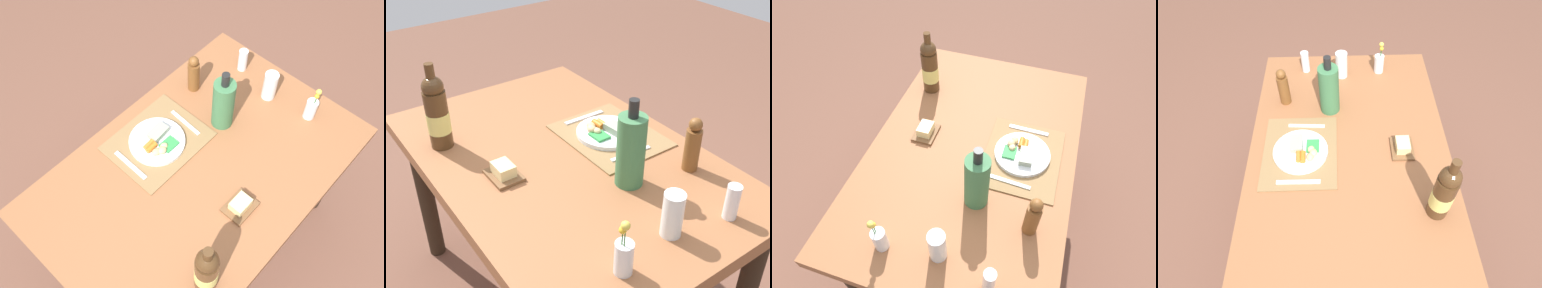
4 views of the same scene
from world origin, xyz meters
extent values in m
plane|color=brown|center=(0.00, 0.00, 0.00)|extent=(8.00, 8.00, 0.00)
cube|color=#925936|center=(0.00, 0.00, 0.72)|extent=(1.37, 0.90, 0.05)
cylinder|color=black|center=(-0.60, -0.37, 0.35)|extent=(0.07, 0.07, 0.70)
cylinder|color=black|center=(0.60, -0.37, 0.35)|extent=(0.07, 0.07, 0.70)
cylinder|color=black|center=(-0.60, 0.37, 0.35)|extent=(0.07, 0.07, 0.70)
cube|color=olive|center=(0.02, -0.22, 0.75)|extent=(0.41, 0.33, 0.01)
cylinder|color=silver|center=(0.03, -0.22, 0.77)|extent=(0.24, 0.24, 0.02)
cube|color=#939C87|center=(0.00, -0.24, 0.79)|extent=(0.09, 0.06, 0.03)
cylinder|color=orange|center=(0.06, -0.22, 0.78)|extent=(0.06, 0.02, 0.02)
cylinder|color=orange|center=(0.07, -0.20, 0.79)|extent=(0.05, 0.02, 0.02)
ellipsoid|color=#CEC084|center=(0.03, -0.17, 0.79)|extent=(0.04, 0.03, 0.02)
ellipsoid|color=#D6B07A|center=(0.05, -0.16, 0.79)|extent=(0.04, 0.03, 0.03)
ellipsoid|color=tan|center=(0.08, -0.17, 0.79)|extent=(0.04, 0.03, 0.03)
cube|color=green|center=(0.01, -0.16, 0.78)|extent=(0.07, 0.06, 0.01)
cube|color=silver|center=(-0.13, -0.20, 0.76)|extent=(0.03, 0.17, 0.00)
cube|color=silver|center=(0.18, -0.22, 0.76)|extent=(0.02, 0.18, 0.00)
cylinder|color=#3C7246|center=(-0.25, -0.09, 0.88)|extent=(0.09, 0.09, 0.25)
cylinder|color=black|center=(-0.25, -0.09, 1.03)|extent=(0.03, 0.03, 0.06)
cylinder|color=silver|center=(-0.51, -0.02, 0.82)|extent=(0.06, 0.06, 0.15)
cylinder|color=silver|center=(-0.51, -0.02, 0.79)|extent=(0.06, 0.06, 0.08)
cylinder|color=brown|center=(-0.31, -0.31, 0.83)|extent=(0.05, 0.05, 0.15)
sphere|color=brown|center=(-0.31, -0.31, 0.93)|extent=(0.05, 0.05, 0.05)
cylinder|color=#4A2F18|center=(0.33, 0.33, 0.86)|extent=(0.08, 0.08, 0.22)
sphere|color=#4A2F18|center=(0.33, 0.33, 0.99)|extent=(0.08, 0.08, 0.08)
cylinder|color=#4A2F18|center=(0.33, 0.33, 1.04)|extent=(0.03, 0.03, 0.08)
cylinder|color=#E1D56D|center=(0.33, 0.33, 0.85)|extent=(0.08, 0.08, 0.08)
cylinder|color=white|center=(-0.56, -0.22, 0.81)|extent=(0.04, 0.04, 0.12)
cube|color=brown|center=(0.02, 0.24, 0.76)|extent=(0.13, 0.10, 0.01)
cube|color=beige|center=(0.02, 0.24, 0.78)|extent=(0.08, 0.06, 0.04)
cylinder|color=silver|center=(-0.54, 0.18, 0.80)|extent=(0.05, 0.05, 0.10)
cylinder|color=#3F7233|center=(-0.54, 0.19, 0.84)|extent=(0.00, 0.00, 0.17)
sphere|color=gold|center=(-0.54, 0.19, 0.92)|extent=(0.02, 0.02, 0.02)
cylinder|color=#3F7233|center=(-0.53, 0.19, 0.83)|extent=(0.00, 0.00, 0.15)
sphere|color=gold|center=(-0.53, 0.19, 0.90)|extent=(0.02, 0.02, 0.02)
camera|label=1|loc=(0.68, 0.58, 2.33)|focal=40.72mm
camera|label=2|loc=(-1.18, 0.78, 1.71)|focal=44.25mm
camera|label=3|loc=(-0.92, -0.25, 1.91)|focal=31.05mm
camera|label=4|loc=(0.92, -0.03, 1.92)|focal=30.55mm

